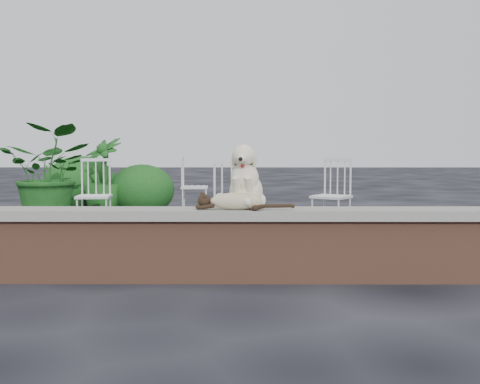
{
  "coord_description": "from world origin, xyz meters",
  "views": [
    {
      "loc": [
        0.87,
        -4.6,
        1.05
      ],
      "look_at": [
        0.85,
        0.2,
        0.7
      ],
      "focal_mm": 43.26,
      "sensor_mm": 36.0,
      "label": 1
    }
  ],
  "objects_px": {
    "chair_b": "(94,195)",
    "potted_plant_b": "(103,176)",
    "chair_c": "(233,204)",
    "chair_e": "(195,186)",
    "cat": "(236,200)",
    "dog": "(246,176)",
    "potted_plant_a": "(51,173)",
    "chair_d": "(331,195)"
  },
  "relations": [
    {
      "from": "chair_b",
      "to": "potted_plant_a",
      "type": "relative_size",
      "value": 0.66
    },
    {
      "from": "chair_b",
      "to": "dog",
      "type": "bearing_deg",
      "value": -59.59
    },
    {
      "from": "chair_c",
      "to": "chair_b",
      "type": "bearing_deg",
      "value": -28.27
    },
    {
      "from": "chair_d",
      "to": "chair_e",
      "type": "height_order",
      "value": "same"
    },
    {
      "from": "cat",
      "to": "potted_plant_b",
      "type": "bearing_deg",
      "value": 124.82
    },
    {
      "from": "chair_b",
      "to": "potted_plant_b",
      "type": "relative_size",
      "value": 0.75
    },
    {
      "from": "dog",
      "to": "potted_plant_a",
      "type": "xyz_separation_m",
      "value": [
        -2.83,
        3.74,
        -0.13
      ]
    },
    {
      "from": "chair_b",
      "to": "chair_c",
      "type": "bearing_deg",
      "value": -38.53
    },
    {
      "from": "dog",
      "to": "potted_plant_b",
      "type": "height_order",
      "value": "potted_plant_b"
    },
    {
      "from": "chair_b",
      "to": "potted_plant_b",
      "type": "xyz_separation_m",
      "value": [
        -0.35,
        2.0,
        0.15
      ]
    },
    {
      "from": "chair_c",
      "to": "chair_e",
      "type": "relative_size",
      "value": 1.0
    },
    {
      "from": "cat",
      "to": "potted_plant_b",
      "type": "distance_m",
      "value": 5.34
    },
    {
      "from": "chair_c",
      "to": "chair_b",
      "type": "relative_size",
      "value": 1.0
    },
    {
      "from": "chair_c",
      "to": "potted_plant_b",
      "type": "xyz_separation_m",
      "value": [
        -2.17,
        3.2,
        0.15
      ]
    },
    {
      "from": "chair_d",
      "to": "potted_plant_b",
      "type": "height_order",
      "value": "potted_plant_b"
    },
    {
      "from": "chair_e",
      "to": "potted_plant_a",
      "type": "distance_m",
      "value": 2.2
    },
    {
      "from": "chair_b",
      "to": "potted_plant_a",
      "type": "height_order",
      "value": "potted_plant_a"
    },
    {
      "from": "chair_e",
      "to": "potted_plant_b",
      "type": "relative_size",
      "value": 0.75
    },
    {
      "from": "cat",
      "to": "dog",
      "type": "bearing_deg",
      "value": 72.27
    },
    {
      "from": "chair_c",
      "to": "potted_plant_b",
      "type": "relative_size",
      "value": 0.75
    },
    {
      "from": "chair_b",
      "to": "potted_plant_b",
      "type": "height_order",
      "value": "potted_plant_b"
    },
    {
      "from": "dog",
      "to": "chair_e",
      "type": "bearing_deg",
      "value": 110.24
    },
    {
      "from": "cat",
      "to": "chair_e",
      "type": "distance_m",
      "value": 4.75
    },
    {
      "from": "dog",
      "to": "chair_d",
      "type": "xyz_separation_m",
      "value": [
        1.11,
        2.69,
        -0.37
      ]
    },
    {
      "from": "potted_plant_a",
      "to": "potted_plant_b",
      "type": "relative_size",
      "value": 1.14
    },
    {
      "from": "chair_d",
      "to": "potted_plant_b",
      "type": "bearing_deg",
      "value": -177.49
    },
    {
      "from": "dog",
      "to": "chair_c",
      "type": "relative_size",
      "value": 0.56
    },
    {
      "from": "chair_e",
      "to": "cat",
      "type": "bearing_deg",
      "value": -173.49
    },
    {
      "from": "dog",
      "to": "chair_b",
      "type": "xyz_separation_m",
      "value": [
        -1.94,
        2.71,
        -0.37
      ]
    },
    {
      "from": "potted_plant_a",
      "to": "dog",
      "type": "bearing_deg",
      "value": -52.87
    },
    {
      "from": "dog",
      "to": "potted_plant_b",
      "type": "xyz_separation_m",
      "value": [
        -2.29,
        4.71,
        -0.22
      ]
    },
    {
      "from": "dog",
      "to": "cat",
      "type": "distance_m",
      "value": 0.25
    },
    {
      "from": "chair_c",
      "to": "potted_plant_a",
      "type": "xyz_separation_m",
      "value": [
        -2.71,
        2.23,
        0.24
      ]
    },
    {
      "from": "chair_d",
      "to": "chair_b",
      "type": "bearing_deg",
      "value": -147.1
    },
    {
      "from": "chair_d",
      "to": "chair_c",
      "type": "bearing_deg",
      "value": -103.21
    },
    {
      "from": "dog",
      "to": "cat",
      "type": "bearing_deg",
      "value": -107.73
    },
    {
      "from": "dog",
      "to": "chair_e",
      "type": "height_order",
      "value": "dog"
    },
    {
      "from": "dog",
      "to": "potted_plant_a",
      "type": "height_order",
      "value": "potted_plant_a"
    },
    {
      "from": "dog",
      "to": "potted_plant_a",
      "type": "bearing_deg",
      "value": 137.47
    },
    {
      "from": "chair_c",
      "to": "potted_plant_b",
      "type": "bearing_deg",
      "value": -50.8
    },
    {
      "from": "cat",
      "to": "chair_c",
      "type": "height_order",
      "value": "chair_c"
    },
    {
      "from": "potted_plant_a",
      "to": "chair_d",
      "type": "bearing_deg",
      "value": -14.96
    }
  ]
}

